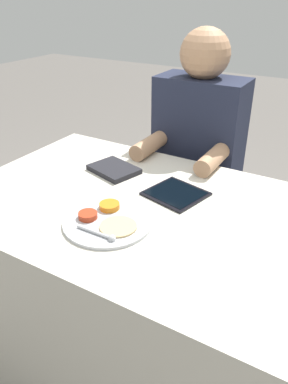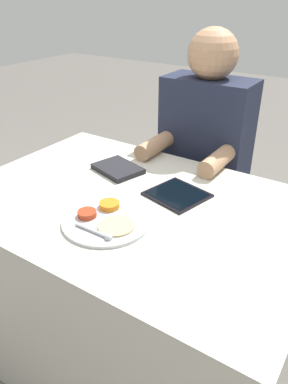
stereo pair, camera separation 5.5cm
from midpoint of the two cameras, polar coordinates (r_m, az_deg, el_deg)
name	(u,v)px [view 1 (the left image)]	position (r m, az deg, el deg)	size (l,w,h in m)	color
ground_plane	(135,353)	(1.77, -2.35, -23.33)	(12.00, 12.00, 0.00)	#605B56
dining_table	(134,287)	(1.49, -2.65, -14.24)	(1.19, 0.82, 0.77)	beige
thali_tray	(107,221)	(1.15, -6.98, -4.40)	(0.27, 0.27, 0.03)	#B7BABF
red_notebook	(114,170)	(1.46, -5.68, 3.40)	(0.21, 0.18, 0.02)	silver
tablet_device	(176,194)	(1.29, 3.65, -0.27)	(0.22, 0.21, 0.01)	black
person_diner	(196,177)	(1.79, 6.99, 2.22)	(0.38, 0.42, 1.26)	black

